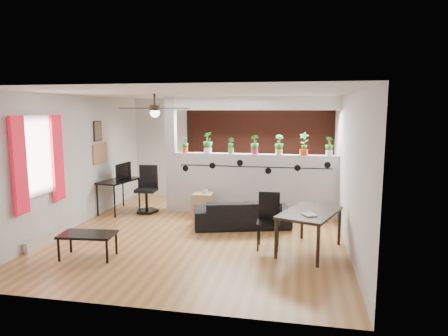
% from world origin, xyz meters
% --- Properties ---
extents(room_shell, '(6.30, 7.10, 2.90)m').
position_xyz_m(room_shell, '(0.00, 0.00, 1.30)').
color(room_shell, olive).
rests_on(room_shell, ground).
extents(partition_wall, '(3.60, 0.18, 1.35)m').
position_xyz_m(partition_wall, '(0.80, 1.50, 0.68)').
color(partition_wall, '#BCBCC1').
rests_on(partition_wall, ground).
extents(ceiling_header, '(3.60, 0.18, 0.30)m').
position_xyz_m(ceiling_header, '(0.80, 1.50, 2.45)').
color(ceiling_header, silver).
rests_on(ceiling_header, room_shell).
extents(pier_column, '(0.22, 0.20, 2.60)m').
position_xyz_m(pier_column, '(-1.11, 1.50, 1.30)').
color(pier_column, '#BCBCC1').
rests_on(pier_column, ground).
extents(brick_panel, '(3.90, 0.05, 2.60)m').
position_xyz_m(brick_panel, '(0.80, 2.97, 1.30)').
color(brick_panel, brown).
rests_on(brick_panel, ground).
extents(vine_decal, '(3.31, 0.01, 0.30)m').
position_xyz_m(vine_decal, '(0.80, 1.40, 1.08)').
color(vine_decal, black).
rests_on(vine_decal, partition_wall).
extents(window_assembly, '(0.09, 1.30, 1.55)m').
position_xyz_m(window_assembly, '(-2.56, -1.20, 1.51)').
color(window_assembly, white).
rests_on(window_assembly, room_shell).
extents(baseboard_heater, '(0.08, 1.00, 0.18)m').
position_xyz_m(baseboard_heater, '(-2.54, -1.20, 0.09)').
color(baseboard_heater, beige).
rests_on(baseboard_heater, ground).
extents(corkboard, '(0.03, 0.60, 0.45)m').
position_xyz_m(corkboard, '(-2.58, 0.95, 1.35)').
color(corkboard, '#9C6E4B').
rests_on(corkboard, room_shell).
extents(framed_art, '(0.03, 0.34, 0.44)m').
position_xyz_m(framed_art, '(-2.58, 0.90, 1.85)').
color(framed_art, '#8C7259').
rests_on(framed_art, room_shell).
extents(ceiling_fan, '(1.19, 1.19, 0.43)m').
position_xyz_m(ceiling_fan, '(-0.80, -0.30, 2.31)').
color(ceiling_fan, black).
rests_on(ceiling_fan, room_shell).
extents(potted_plant_0, '(0.19, 0.21, 0.37)m').
position_xyz_m(potted_plant_0, '(-0.78, 1.50, 1.55)').
color(potted_plant_0, '#E74E1B').
rests_on(potted_plant_0, partition_wall).
extents(potted_plant_1, '(0.29, 0.31, 0.47)m').
position_xyz_m(potted_plant_1, '(-0.25, 1.50, 1.60)').
color(potted_plant_1, white).
rests_on(potted_plant_1, partition_wall).
extents(potted_plant_2, '(0.22, 0.21, 0.36)m').
position_xyz_m(potted_plant_2, '(0.27, 1.50, 1.54)').
color(potted_plant_2, '#3E8430').
rests_on(potted_plant_2, partition_wall).
extents(potted_plant_3, '(0.27, 0.25, 0.42)m').
position_xyz_m(potted_plant_3, '(0.80, 1.50, 1.57)').
color(potted_plant_3, '#AC1B3D').
rests_on(potted_plant_3, partition_wall).
extents(potted_plant_4, '(0.26, 0.24, 0.43)m').
position_xyz_m(potted_plant_4, '(1.33, 1.50, 1.58)').
color(potted_plant_4, gold).
rests_on(potted_plant_4, partition_wall).
extents(potted_plant_5, '(0.30, 0.26, 0.48)m').
position_xyz_m(potted_plant_5, '(1.85, 1.50, 1.61)').
color(potted_plant_5, red).
rests_on(potted_plant_5, partition_wall).
extents(potted_plant_6, '(0.26, 0.24, 0.41)m').
position_xyz_m(potted_plant_6, '(2.38, 1.50, 1.57)').
color(potted_plant_6, silver).
rests_on(potted_plant_6, partition_wall).
extents(sofa, '(1.92, 1.16, 0.52)m').
position_xyz_m(sofa, '(0.68, 0.48, 0.26)').
color(sofa, black).
rests_on(sofa, ground).
extents(cube_shelf, '(0.44, 0.40, 0.52)m').
position_xyz_m(cube_shelf, '(-0.27, 1.06, 0.26)').
color(cube_shelf, tan).
rests_on(cube_shelf, ground).
extents(cup, '(0.12, 0.12, 0.09)m').
position_xyz_m(cup, '(-0.22, 1.06, 0.57)').
color(cup, gray).
rests_on(cup, cube_shelf).
extents(computer_desk, '(0.71, 1.10, 0.74)m').
position_xyz_m(computer_desk, '(-2.25, 1.13, 0.67)').
color(computer_desk, black).
rests_on(computer_desk, ground).
extents(monitor, '(0.36, 0.09, 0.20)m').
position_xyz_m(monitor, '(-2.25, 1.28, 0.84)').
color(monitor, black).
rests_on(monitor, computer_desk).
extents(office_chair, '(0.54, 0.54, 1.04)m').
position_xyz_m(office_chair, '(-1.61, 1.22, 0.46)').
color(office_chair, black).
rests_on(office_chair, ground).
extents(dining_table, '(1.13, 1.42, 0.68)m').
position_xyz_m(dining_table, '(1.96, -0.68, 0.61)').
color(dining_table, black).
rests_on(dining_table, ground).
extents(book, '(0.27, 0.30, 0.02)m').
position_xyz_m(book, '(1.86, -0.98, 0.69)').
color(book, gray).
rests_on(book, dining_table).
extents(folding_chair, '(0.39, 0.39, 0.94)m').
position_xyz_m(folding_chair, '(1.29, -0.59, 0.55)').
color(folding_chair, black).
rests_on(folding_chair, ground).
extents(coffee_table, '(0.89, 0.55, 0.40)m').
position_xyz_m(coffee_table, '(-1.46, -1.63, 0.35)').
color(coffee_table, black).
rests_on(coffee_table, ground).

